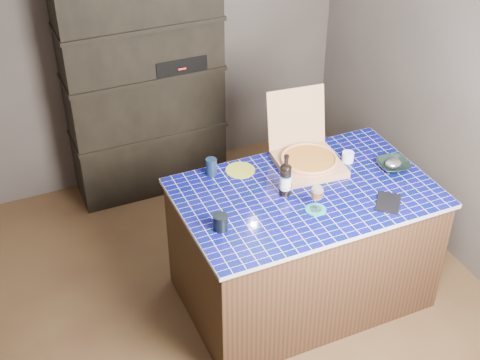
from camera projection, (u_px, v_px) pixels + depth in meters
name	position (u px, v px, depth m)	size (l,w,h in m)	color
room	(218.00, 146.00, 3.84)	(3.50, 3.50, 3.50)	brown
shelving_unit	(145.00, 88.00, 5.19)	(1.20, 0.41, 1.80)	black
kitchen_island	(303.00, 245.00, 4.37)	(1.58, 1.01, 0.87)	#492B1C
pizza_box	(308.00, 157.00, 4.33)	(0.44, 0.52, 0.44)	tan
mead_bottle	(285.00, 179.00, 4.04)	(0.08, 0.08, 0.28)	black
teal_trivet	(316.00, 210.00, 3.97)	(0.13, 0.13, 0.01)	#19837A
wine_glass	(317.00, 193.00, 3.90)	(0.08, 0.08, 0.17)	white
tumbler	(220.00, 222.00, 3.79)	(0.09, 0.09, 0.10)	black
dvd_case	(388.00, 203.00, 4.01)	(0.14, 0.19, 0.02)	black
bowl	(393.00, 165.00, 4.32)	(0.21, 0.21, 0.05)	black
foil_contents	(393.00, 163.00, 4.31)	(0.11, 0.09, 0.05)	silver
white_jar	(348.00, 157.00, 4.38)	(0.08, 0.08, 0.07)	white
navy_cup	(211.00, 167.00, 4.24)	(0.07, 0.07, 0.11)	#0E1B33
green_trivet	(240.00, 170.00, 4.31)	(0.19, 0.19, 0.01)	#99AD25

